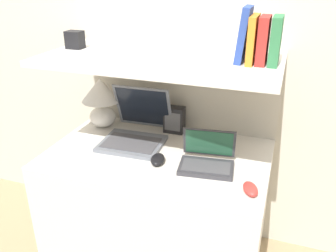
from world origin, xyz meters
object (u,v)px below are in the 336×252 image
at_px(table_lamp, 101,98).
at_px(computer_mouse, 158,159).
at_px(second_mouse, 250,189).
at_px(book_green, 276,41).
at_px(router_box, 175,120).
at_px(laptop_large, 136,130).
at_px(book_blue, 244,35).
at_px(book_orange, 253,39).
at_px(book_red, 263,40).
at_px(laptop_small, 207,159).
at_px(shelf_gadget, 75,40).

relative_size(table_lamp, computer_mouse, 2.42).
distance_m(second_mouse, book_green, 0.63).
bearing_deg(computer_mouse, router_box, 94.81).
distance_m(laptop_large, router_box, 0.24).
relative_size(laptop_large, book_blue, 1.62).
distance_m(second_mouse, book_orange, 0.63).
bearing_deg(table_lamp, book_red, -8.74).
bearing_deg(computer_mouse, book_orange, 23.53).
height_order(laptop_small, book_green, book_green).
relative_size(table_lamp, shelf_gadget, 3.36).
distance_m(computer_mouse, book_red, 0.73).
distance_m(second_mouse, router_box, 0.68).
xyz_separation_m(router_box, book_green, (0.50, -0.20, 0.51)).
bearing_deg(computer_mouse, table_lamp, 146.81).
bearing_deg(book_green, table_lamp, 171.73).
bearing_deg(shelf_gadget, second_mouse, -15.65).
bearing_deg(book_red, book_blue, -180.00).
bearing_deg(computer_mouse, book_blue, 25.93).
distance_m(laptop_small, book_blue, 0.59).
bearing_deg(book_blue, book_orange, 0.00).
bearing_deg(book_red, book_green, -0.00).
xyz_separation_m(laptop_large, computer_mouse, (0.20, -0.19, -0.04)).
xyz_separation_m(second_mouse, book_red, (-0.03, 0.27, 0.57)).
xyz_separation_m(table_lamp, book_red, (0.88, -0.14, 0.41)).
xyz_separation_m(laptop_small, shelf_gadget, (-0.74, 0.12, 0.49)).
height_order(laptop_large, shelf_gadget, shelf_gadget).
xyz_separation_m(second_mouse, book_blue, (-0.12, 0.27, 0.59)).
bearing_deg(laptop_small, book_green, 26.54).
height_order(book_green, book_blue, book_blue).
height_order(laptop_small, second_mouse, laptop_small).
relative_size(book_green, book_blue, 0.85).
distance_m(book_orange, shelf_gadget, 0.89).
height_order(laptop_large, book_red, book_red).
distance_m(table_lamp, computer_mouse, 0.57).
relative_size(table_lamp, book_orange, 1.47).
xyz_separation_m(router_box, book_blue, (0.37, -0.20, 0.53)).
xyz_separation_m(table_lamp, laptop_large, (0.26, -0.11, -0.12)).
height_order(computer_mouse, book_green, book_green).
bearing_deg(shelf_gadget, book_blue, 0.00).
height_order(router_box, book_orange, book_orange).
xyz_separation_m(laptop_large, second_mouse, (0.65, -0.29, -0.04)).
relative_size(book_orange, book_blue, 0.85).
bearing_deg(book_blue, book_red, 0.00).
relative_size(computer_mouse, book_green, 0.60).
height_order(book_orange, shelf_gadget, book_orange).
bearing_deg(computer_mouse, shelf_gadget, 161.88).
height_order(book_red, book_blue, book_blue).
height_order(laptop_small, shelf_gadget, shelf_gadget).
relative_size(book_blue, shelf_gadget, 2.70).
bearing_deg(laptop_large, table_lamp, 157.12).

